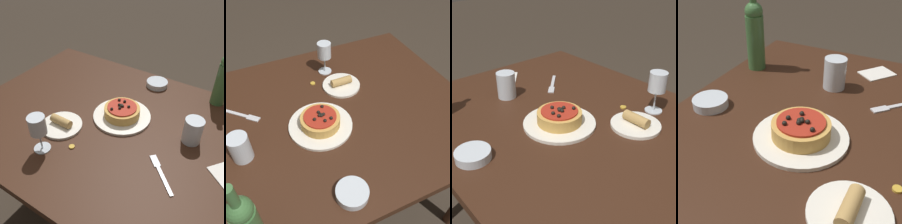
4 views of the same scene
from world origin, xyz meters
The scene contains 10 objects.
dining_table centered at (0.00, 0.00, 0.69)m, with size 1.35×1.00×0.77m.
dinner_plate centered at (0.03, 0.06, 0.78)m, with size 0.27×0.27×0.01m.
pizza centered at (0.03, 0.06, 0.81)m, with size 0.17×0.17×0.06m.
wine_glass centered at (-0.14, -0.29, 0.89)m, with size 0.07×0.07×0.17m.
water_cup centered at (0.35, 0.08, 0.83)m, with size 0.08×0.08×0.11m.
side_bowl centered at (0.05, 0.39, 0.79)m, with size 0.11×0.11×0.03m.
fork centered at (0.32, -0.14, 0.78)m, with size 0.15×0.15×0.00m.
side_plate centered at (-0.16, -0.14, 0.79)m, with size 0.18×0.18×0.05m.
paper_napkin centered at (0.53, -0.03, 0.78)m, with size 0.15×0.14×0.00m.
bottle_cap centered at (-0.04, -0.22, 0.78)m, with size 0.02×0.02×0.01m.
Camera 3 is at (-0.73, 0.69, 1.38)m, focal length 50.00 mm.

